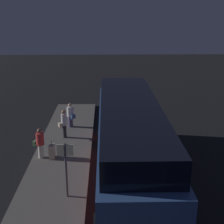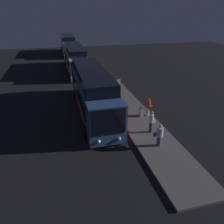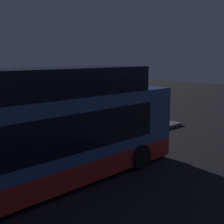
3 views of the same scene
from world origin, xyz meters
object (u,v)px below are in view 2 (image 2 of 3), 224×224
bus_lead (93,94)px  bus_third (68,46)px  bus_second (75,60)px  passenger_boarding (148,106)px  passenger_waiting (151,121)px  suitcase (141,112)px  passenger_with_bags (159,135)px  sign_post (117,88)px

bus_lead → bus_third: bus_lead is taller
bus_second → passenger_boarding: bus_second is taller
bus_second → passenger_boarding: 17.67m
bus_second → passenger_waiting: 20.05m
bus_third → suitcase: size_ratio=11.80×
bus_third → bus_lead: bearing=-0.0°
bus_second → passenger_with_bags: bus_second is taller
bus_lead → bus_second: size_ratio=0.97×
bus_second → suitcase: size_ratio=12.90×
suitcase → bus_third: bearing=-173.2°
bus_second → sign_post: (13.58, 2.56, 0.02)m
passenger_boarding → passenger_with_bags: 4.52m
bus_third → passenger_boarding: bus_third is taller
passenger_waiting → passenger_with_bags: passenger_waiting is taller
bus_second → bus_third: size_ratio=1.09×
passenger_boarding → bus_lead: bearing=-99.6°
passenger_with_bags → bus_second: bearing=57.5°
passenger_with_bags → passenger_waiting: bearing=42.5°
passenger_boarding → suitcase: (-0.07, -0.58, -0.49)m
bus_lead → passenger_boarding: bus_lead is taller
bus_second → suitcase: bus_second is taller
passenger_boarding → passenger_waiting: bearing=0.1°
bus_third → sign_post: bearing=5.3°
bus_lead → passenger_boarding: size_ratio=7.45×
bus_third → suitcase: 31.57m
passenger_boarding → passenger_with_bags: (4.39, -1.09, -0.02)m
bus_lead → bus_third: (-29.06, 0.00, -0.06)m
suitcase → sign_post: size_ratio=0.40×
bus_lead → suitcase: bus_lead is taller
bus_third → passenger_boarding: size_ratio=7.00×
sign_post → bus_third: bearing=-174.7°
bus_third → bus_second: bearing=-0.0°
passenger_boarding → passenger_waiting: (2.62, -0.89, 0.10)m
suitcase → sign_post: sign_post is taller
passenger_with_bags → suitcase: 4.51m
passenger_waiting → sign_post: bearing=160.0°
passenger_waiting → passenger_with_bags: size_ratio=1.09×
passenger_waiting → bus_second: bearing=161.9°
bus_second → passenger_boarding: size_ratio=7.66×
bus_second → sign_post: 13.82m
bus_lead → suitcase: size_ratio=12.55×
passenger_waiting → passenger_with_bags: 1.79m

